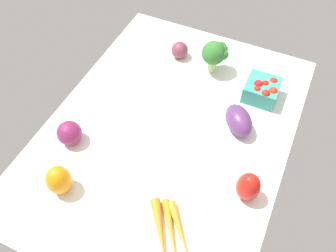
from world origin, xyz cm
name	(u,v)px	position (x,y,z in cm)	size (l,w,h in cm)	color
tablecloth	(168,132)	(0.00, 0.00, 1.00)	(104.00, 76.00, 2.00)	white
berry_basket	(262,90)	(-26.48, 23.33, 5.68)	(11.16, 11.16, 7.73)	teal
bell_pepper_red	(248,187)	(12.05, 29.78, 7.16)	(6.68, 6.68, 10.32)	red
red_onion_center	(180,50)	(-33.91, -10.71, 5.20)	(6.41, 6.41, 6.41)	brown
carrot_bunch	(169,230)	(31.10, 14.44, 3.33)	(17.57, 16.90, 2.96)	orange
eggplant	(239,120)	(-10.21, 20.11, 5.83)	(12.36, 7.65, 7.65)	#5B3268
bell_pepper_orange	(59,180)	(32.02, -18.88, 6.95)	(7.20, 7.20, 9.90)	orange
broccoli_head	(215,53)	(-32.31, 3.56, 10.25)	(9.38, 9.73, 12.78)	#A8C27D
red_onion_near_basket	(69,133)	(16.57, -26.10, 5.88)	(7.77, 7.77, 7.77)	#7C2254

